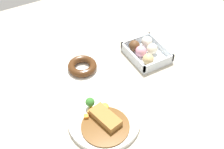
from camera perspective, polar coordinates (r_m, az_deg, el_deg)
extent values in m
plane|color=#B2A893|center=(1.12, 2.88, -3.91)|extent=(1.60, 1.60, 0.00)
cylinder|color=white|center=(1.03, -1.48, -8.75)|extent=(0.25, 0.25, 0.02)
cylinder|color=brown|center=(1.00, -1.27, -9.85)|extent=(0.16, 0.16, 0.01)
cube|color=#A87538|center=(1.00, -1.26, -8.19)|extent=(0.12, 0.08, 0.02)
cylinder|color=white|center=(1.05, -1.39, -6.48)|extent=(0.07, 0.07, 0.00)
ellipsoid|color=yellow|center=(1.04, -1.40, -6.11)|extent=(0.03, 0.03, 0.02)
cylinder|color=#8CB766|center=(1.05, -4.17, -5.95)|extent=(0.01, 0.01, 0.02)
sphere|color=#387A2D|center=(1.03, -4.23, -5.23)|extent=(0.03, 0.03, 0.03)
cube|color=orange|center=(1.04, -3.90, -6.61)|extent=(0.02, 0.02, 0.01)
cube|color=orange|center=(1.02, -4.96, -8.05)|extent=(0.02, 0.02, 0.02)
cube|color=orange|center=(1.03, -4.21, -7.11)|extent=(0.02, 0.02, 0.01)
cube|color=silver|center=(1.28, 6.58, 3.68)|extent=(0.18, 0.15, 0.01)
cube|color=silver|center=(1.31, 4.56, 6.49)|extent=(0.01, 0.15, 0.03)
cube|color=silver|center=(1.21, 8.92, 2.12)|extent=(0.01, 0.15, 0.03)
cube|color=silver|center=(1.23, 3.98, 3.39)|extent=(0.18, 0.01, 0.03)
cube|color=silver|center=(1.30, 9.20, 5.35)|extent=(0.18, 0.01, 0.03)
sphere|color=brown|center=(1.27, 4.28, 5.50)|extent=(0.05, 0.05, 0.05)
sphere|color=pink|center=(1.25, 5.54, 4.44)|extent=(0.05, 0.05, 0.05)
sphere|color=#DBB77A|center=(1.21, 6.91, 2.89)|extent=(0.05, 0.05, 0.05)
sphere|color=silver|center=(1.30, 6.66, 6.26)|extent=(0.05, 0.05, 0.05)
sphere|color=#EFE5C6|center=(1.26, 7.66, 4.87)|extent=(0.05, 0.05, 0.05)
cube|color=white|center=(1.22, -5.63, 1.04)|extent=(0.15, 0.15, 0.00)
torus|color=#4C2B14|center=(1.21, -5.69, 1.59)|extent=(0.12, 0.12, 0.03)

